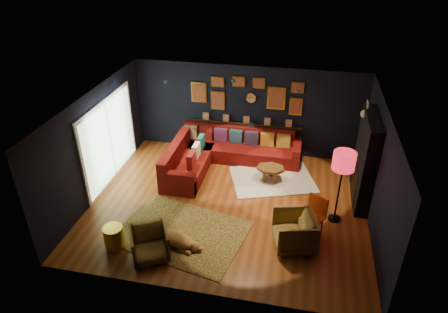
% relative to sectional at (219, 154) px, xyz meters
% --- Properties ---
extents(floor, '(6.50, 6.50, 0.00)m').
position_rel_sectional_xyz_m(floor, '(0.61, -1.81, -0.32)').
color(floor, '#94481E').
rests_on(floor, ground).
extents(room_walls, '(6.50, 6.50, 6.50)m').
position_rel_sectional_xyz_m(room_walls, '(0.61, -1.81, 1.27)').
color(room_walls, black).
rests_on(room_walls, ground).
extents(sectional, '(3.41, 2.69, 0.86)m').
position_rel_sectional_xyz_m(sectional, '(0.00, 0.00, 0.00)').
color(sectional, '#66070C').
rests_on(sectional, ground).
extents(ledge, '(3.20, 0.12, 0.04)m').
position_rel_sectional_xyz_m(ledge, '(0.61, 0.87, 0.60)').
color(ledge, black).
rests_on(ledge, room_walls).
extents(gallery_wall, '(3.15, 0.04, 1.02)m').
position_rel_sectional_xyz_m(gallery_wall, '(0.60, 0.91, 1.48)').
color(gallery_wall, gold).
rests_on(gallery_wall, room_walls).
extents(sunburst_mirror, '(0.47, 0.16, 0.47)m').
position_rel_sectional_xyz_m(sunburst_mirror, '(0.71, 0.91, 1.38)').
color(sunburst_mirror, silver).
rests_on(sunburst_mirror, room_walls).
extents(fireplace, '(0.31, 1.60, 2.20)m').
position_rel_sectional_xyz_m(fireplace, '(3.71, -0.91, 0.70)').
color(fireplace, black).
rests_on(fireplace, ground).
extents(deer_head, '(0.50, 0.28, 0.45)m').
position_rel_sectional_xyz_m(deer_head, '(3.75, -0.41, 1.73)').
color(deer_head, white).
rests_on(deer_head, fireplace).
extents(sliding_door, '(0.06, 2.80, 2.20)m').
position_rel_sectional_xyz_m(sliding_door, '(-2.60, -1.21, 0.78)').
color(sliding_door, white).
rests_on(sliding_door, ground).
extents(ceiling_spots, '(3.30, 2.50, 0.06)m').
position_rel_sectional_xyz_m(ceiling_spots, '(0.61, -1.01, 2.24)').
color(ceiling_spots, black).
rests_on(ceiling_spots, room_walls).
extents(shag_rug, '(2.49, 2.14, 0.03)m').
position_rel_sectional_xyz_m(shag_rug, '(1.56, -0.51, -0.31)').
color(shag_rug, white).
rests_on(shag_rug, ground).
extents(leopard_rug, '(3.05, 2.46, 0.02)m').
position_rel_sectional_xyz_m(leopard_rug, '(-0.19, -3.04, -0.31)').
color(leopard_rug, tan).
rests_on(leopard_rug, ground).
extents(coffee_table, '(0.75, 0.56, 0.37)m').
position_rel_sectional_xyz_m(coffee_table, '(1.50, -0.54, 0.01)').
color(coffee_table, brown).
rests_on(coffee_table, shag_rug).
extents(pouf, '(0.58, 0.58, 0.38)m').
position_rel_sectional_xyz_m(pouf, '(-0.69, -1.29, -0.10)').
color(pouf, maroon).
rests_on(pouf, shag_rug).
extents(armchair_left, '(0.96, 0.94, 0.75)m').
position_rel_sectional_xyz_m(armchair_left, '(-0.57, -3.86, 0.05)').
color(armchair_left, '#BF8F3A').
rests_on(armchair_left, ground).
extents(armchair_right, '(0.94, 0.98, 0.84)m').
position_rel_sectional_xyz_m(armchair_right, '(2.24, -2.93, 0.10)').
color(armchair_right, '#BF8F3A').
rests_on(armchair_right, ground).
extents(gold_stool, '(0.41, 0.41, 0.51)m').
position_rel_sectional_xyz_m(gold_stool, '(-1.41, -3.75, -0.07)').
color(gold_stool, gold).
rests_on(gold_stool, ground).
extents(orange_chair, '(0.59, 0.59, 0.92)m').
position_rel_sectional_xyz_m(orange_chair, '(2.63, -2.44, 0.22)').
color(orange_chair, black).
rests_on(orange_chair, ground).
extents(floor_lamp, '(0.48, 0.48, 1.76)m').
position_rel_sectional_xyz_m(floor_lamp, '(3.11, -1.86, 1.17)').
color(floor_lamp, black).
rests_on(floor_lamp, ground).
extents(dog, '(1.33, 0.94, 0.38)m').
position_rel_sectional_xyz_m(dog, '(-0.18, -3.41, -0.12)').
color(dog, '#BC7F47').
rests_on(dog, leopard_rug).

